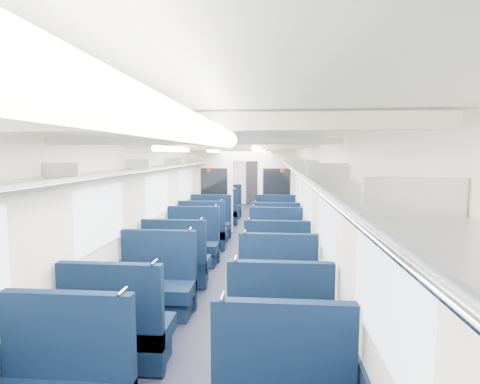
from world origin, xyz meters
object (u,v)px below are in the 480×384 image
end_door (255,181)px  seat_23 (274,208)px  seat_11 (278,294)px  seat_19 (275,226)px  seat_8 (118,333)px  seat_20 (221,213)px  seat_16 (203,234)px  seat_18 (210,225)px  seat_9 (279,330)px  seat_17 (275,237)px  bulkhead (245,188)px  seat_10 (156,288)px  seat_12 (177,264)px  seat_13 (277,266)px  seat_15 (276,248)px  seat_21 (274,214)px  seat_22 (226,207)px  seat_14 (192,246)px

end_door → seat_23: (0.83, -3.72, -0.64)m
seat_11 → seat_19: same height
seat_8 → seat_20: bearing=90.0°
seat_16 → seat_20: 3.00m
seat_18 → seat_8: bearing=-90.0°
seat_20 → seat_11: bearing=-75.9°
seat_16 → seat_18: (0.00, 1.01, 0.00)m
seat_9 → seat_18: bearing=106.5°
seat_8 → seat_20: size_ratio=1.00×
seat_17 → bulkhead: bearing=110.9°
seat_10 → seat_19: same height
seat_11 → seat_12: (-1.66, 1.20, 0.00)m
end_door → seat_8: 12.75m
seat_13 → seat_15: bearing=90.0°
seat_20 → seat_23: same height
seat_11 → seat_19: size_ratio=1.00×
seat_16 → seat_18: bearing=90.0°
seat_16 → seat_20: size_ratio=1.00×
seat_9 → seat_13: bearing=90.0°
seat_18 → seat_12: bearing=-90.0°
bulkhead → seat_18: size_ratio=2.38×
seat_16 → seat_21: bearing=61.0°
seat_10 → seat_13: bearing=35.1°
seat_12 → seat_13: bearing=2.1°
seat_16 → seat_19: size_ratio=1.00×
seat_11 → seat_16: 3.96m
seat_16 → seat_9: bearing=-70.2°
seat_8 → seat_15: (1.66, 3.65, 0.00)m
seat_13 → seat_19: bearing=90.0°
seat_16 → seat_22: bearing=90.0°
seat_12 → seat_21: size_ratio=1.00×
seat_12 → seat_13: 1.66m
end_door → seat_14: 9.14m
seat_10 → seat_14: bearing=90.0°
seat_11 → seat_15: 2.46m
seat_11 → seat_23: size_ratio=1.00×
seat_10 → seat_23: size_ratio=1.00×
bulkhead → seat_14: bearing=-104.6°
seat_13 → seat_20: 5.59m
seat_16 → seat_21: size_ratio=1.00×
seat_22 → seat_10: bearing=-90.0°
seat_16 → seat_22: 4.30m
seat_14 → seat_17: (1.66, 1.01, 0.00)m
seat_13 → seat_15: size_ratio=1.00×
seat_12 → seat_16: same height
seat_14 → seat_15: same height
seat_19 → seat_10: bearing=-109.8°
seat_8 → seat_23: size_ratio=1.00×
end_door → seat_21: size_ratio=1.70×
bulkhead → seat_11: bearing=-81.6°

